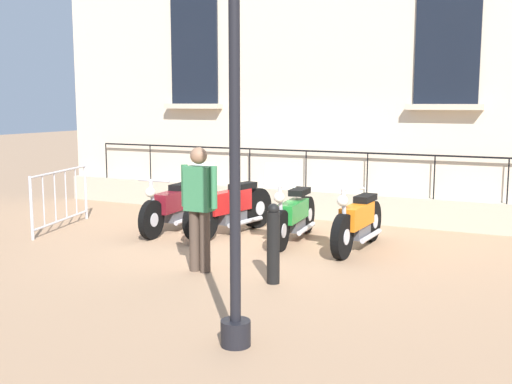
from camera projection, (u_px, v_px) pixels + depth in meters
The scene contains 10 objects.
ground_plane at pixel (256, 241), 10.10m from camera, with size 60.00×60.00×0.00m, color #9E7A5B.
building_facade at pixel (316, 7), 11.87m from camera, with size 0.82×11.46×8.24m.
motorcycle_maroon at pixel (173, 207), 10.79m from camera, with size 2.02×0.59×0.98m.
motorcycle_red at pixel (230, 209), 10.52m from camera, with size 2.19×0.69×1.29m.
motorcycle_green at pixel (293, 216), 10.02m from camera, with size 2.08×0.59×1.33m.
motorcycle_orange at pixel (358, 222), 9.44m from camera, with size 2.00×0.55×1.36m.
lamppost at pixel (234, 47), 5.38m from camera, with size 0.35×0.35×4.61m.
crowd_barrier at pixel (61, 197), 11.01m from camera, with size 1.90×0.53×1.05m.
bollard at pixel (273, 243), 7.67m from camera, with size 0.16×0.16×1.01m.
pedestrian_standing at pixel (199, 202), 8.15m from camera, with size 0.22×0.53×1.66m.
Camera 1 is at (8.90, 4.30, 2.23)m, focal length 43.72 mm.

